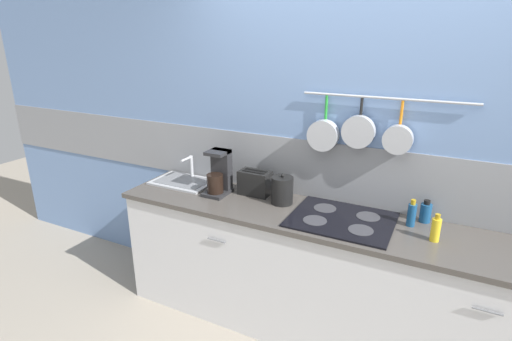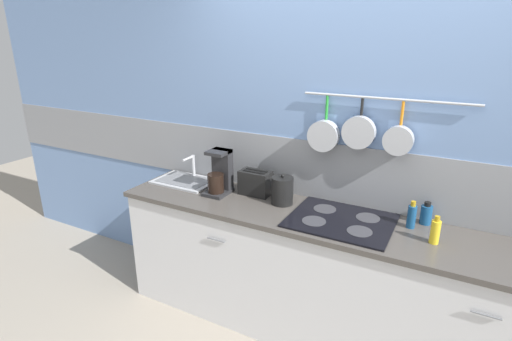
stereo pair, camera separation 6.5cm
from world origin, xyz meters
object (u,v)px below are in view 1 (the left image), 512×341
at_px(bottle_olive_oil, 412,214).
at_px(bottle_vinegar, 436,229).
at_px(bottle_dish_soap, 426,212).
at_px(coffee_maker, 219,175).
at_px(kettle, 282,190).
at_px(toaster, 255,183).

distance_m(bottle_olive_oil, bottle_vinegar, 0.20).
bearing_deg(bottle_vinegar, bottle_olive_oil, 136.63).
relative_size(bottle_dish_soap, bottle_vinegar, 0.87).
xyz_separation_m(bottle_olive_oil, bottle_vinegar, (0.15, -0.14, -0.00)).
distance_m(coffee_maker, bottle_olive_oil, 1.34).
bearing_deg(kettle, bottle_vinegar, -5.67).
bearing_deg(kettle, coffee_maker, -175.86).
bearing_deg(toaster, bottle_dish_soap, 3.99).
bearing_deg(bottle_vinegar, toaster, 172.79).
xyz_separation_m(kettle, bottle_vinegar, (0.99, -0.10, -0.02)).
distance_m(coffee_maker, bottle_vinegar, 1.48).
xyz_separation_m(coffee_maker, bottle_vinegar, (1.48, -0.06, -0.06)).
relative_size(coffee_maker, kettle, 1.51).
bearing_deg(bottle_olive_oil, toaster, 179.03).
distance_m(toaster, bottle_dish_soap, 1.16).
xyz_separation_m(toaster, kettle, (0.24, -0.06, 0.01)).
relative_size(kettle, bottle_vinegar, 1.30).
bearing_deg(bottle_dish_soap, toaster, -176.01).
bearing_deg(toaster, kettle, -13.35).
bearing_deg(bottle_olive_oil, bottle_vinegar, -43.37).
xyz_separation_m(toaster, bottle_olive_oil, (1.09, -0.02, -0.01)).
bearing_deg(coffee_maker, toaster, 20.68).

